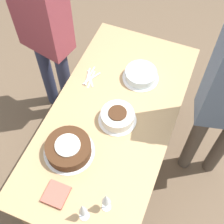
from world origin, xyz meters
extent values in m
plane|color=brown|center=(0.00, 0.00, 0.00)|extent=(12.00, 12.00, 0.00)
cube|color=tan|center=(0.00, 0.00, 0.75)|extent=(1.73, 0.87, 0.03)
cylinder|color=#8E724D|center=(-0.79, -0.36, 0.37)|extent=(0.07, 0.07, 0.74)
cylinder|color=#8E724D|center=(0.79, -0.36, 0.37)|extent=(0.07, 0.07, 0.74)
cylinder|color=#8E724D|center=(-0.79, 0.36, 0.37)|extent=(0.07, 0.07, 0.74)
cylinder|color=white|center=(0.02, 0.05, 0.77)|extent=(0.27, 0.27, 0.01)
cylinder|color=silver|center=(0.02, 0.05, 0.81)|extent=(0.23, 0.23, 0.08)
cylinder|color=#422614|center=(0.02, 0.05, 0.86)|extent=(0.13, 0.13, 0.01)
cylinder|color=white|center=(0.37, -0.16, 0.77)|extent=(0.34, 0.34, 0.01)
cylinder|color=#422614|center=(0.37, -0.16, 0.81)|extent=(0.30, 0.30, 0.08)
cylinder|color=silver|center=(0.37, -0.16, 0.86)|extent=(0.16, 0.16, 0.01)
cylinder|color=white|center=(-0.40, 0.08, 0.77)|extent=(0.28, 0.28, 0.01)
cylinder|color=silver|center=(-0.40, 0.08, 0.81)|extent=(0.24, 0.24, 0.07)
cylinder|color=silver|center=(0.61, 0.21, 0.77)|extent=(0.06, 0.06, 0.00)
cylinder|color=silver|center=(0.61, 0.21, 0.83)|extent=(0.01, 0.01, 0.11)
cone|color=silver|center=(0.61, 0.21, 0.93)|extent=(0.05, 0.05, 0.11)
cylinder|color=silver|center=(0.71, 0.11, 0.77)|extent=(0.06, 0.06, 0.00)
cylinder|color=silver|center=(0.71, 0.11, 0.82)|extent=(0.01, 0.01, 0.10)
cone|color=silver|center=(0.71, 0.11, 0.92)|extent=(0.05, 0.05, 0.11)
cube|color=silver|center=(-0.25, -0.27, 0.77)|extent=(0.17, 0.03, 0.00)
cube|color=silver|center=(-0.25, -0.28, 0.77)|extent=(0.14, 0.11, 0.00)
cube|color=silver|center=(-0.25, -0.27, 0.77)|extent=(0.16, 0.09, 0.00)
cube|color=silver|center=(-0.26, -0.30, 0.78)|extent=(0.17, 0.05, 0.00)
cube|color=silver|center=(-0.28, -0.29, 0.78)|extent=(0.17, 0.02, 0.00)
cube|color=#B75B4C|center=(0.66, -0.10, 0.78)|extent=(0.15, 0.14, 0.02)
cylinder|color=#2D334C|center=(-0.41, -0.81, 0.42)|extent=(0.11, 0.11, 0.85)
cylinder|color=#2D334C|center=(-0.36, -0.59, 0.42)|extent=(0.11, 0.11, 0.85)
cube|color=brown|center=(-0.38, -0.70, 1.20)|extent=(0.30, 0.44, 0.71)
cylinder|color=#4C4238|center=(-0.27, 0.83, 0.42)|extent=(0.11, 0.11, 0.84)
cylinder|color=#4C4238|center=(-0.22, 0.62, 0.42)|extent=(0.11, 0.11, 0.84)
camera|label=1|loc=(1.09, 0.44, 2.65)|focal=50.00mm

